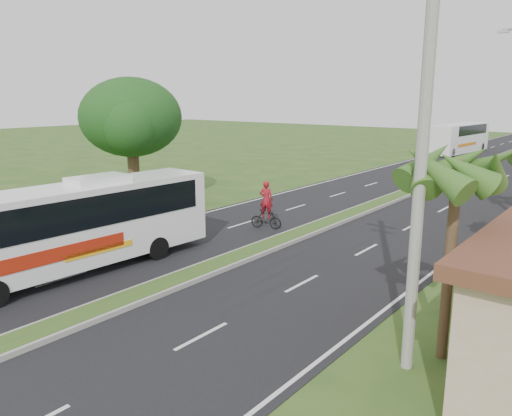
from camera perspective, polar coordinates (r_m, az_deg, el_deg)
The scene contains 11 objects.
ground at distance 16.61m, azimuth -15.03°, elevation -10.58°, with size 180.00×180.00×0.00m, color #284D1C.
road_asphalt at distance 32.12m, azimuth 14.78°, elevation 0.73°, with size 14.00×160.00×0.02m, color black.
median_strip at distance 32.10m, azimuth 14.78°, elevation 0.90°, with size 1.20×160.00×0.18m.
lane_edge_left at distance 35.27m, azimuth 4.79°, elevation 2.14°, with size 0.12×160.00×0.01m, color silver.
lane_edge_right at distance 30.16m, azimuth 26.47°, elevation -0.98°, with size 0.12×160.00×0.01m, color silver.
palm_verge_a at distance 12.51m, azimuth 22.04°, elevation 3.94°, with size 2.40×2.40×5.45m.
shade_tree at distance 31.04m, azimuth -14.19°, elevation 9.72°, with size 6.30×6.00×7.54m.
utility_pole_a at distance 11.62m, azimuth 18.60°, elevation 8.24°, with size 1.60×0.28×11.00m.
coach_bus_main at distance 19.40m, azimuth -19.90°, elevation -1.52°, with size 2.78×10.96×3.51m.
coach_bus_far at distance 62.09m, azimuth 22.31°, elevation 7.56°, with size 3.32×11.52×3.31m.
motorcyclist at distance 24.54m, azimuth 1.17°, elevation -0.27°, with size 1.64×0.90×2.40m.
Camera 1 is at (12.46, -8.90, 6.45)m, focal length 35.00 mm.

